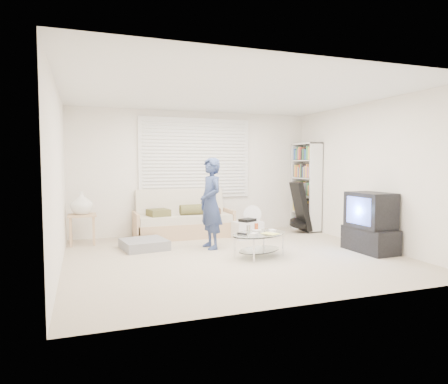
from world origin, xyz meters
name	(u,v)px	position (x,y,z in m)	size (l,w,h in m)	color
ground	(234,256)	(0.00, 0.00, 0.00)	(5.00, 5.00, 0.00)	tan
room_shell	(224,152)	(0.00, 0.48, 1.63)	(5.02, 4.52, 2.51)	white
window_blinds	(196,158)	(0.00, 2.20, 1.55)	(2.32, 0.08, 1.62)	silver
futon_sofa	(183,221)	(-0.35, 1.87, 0.31)	(1.90, 0.77, 0.93)	tan
grey_floor_pillow	(144,244)	(-1.24, 1.00, 0.08)	(0.70, 0.70, 0.16)	slate
side_table	(82,205)	(-2.22, 1.72, 0.70)	(0.48, 0.39, 0.95)	tan
bookshelf	(306,187)	(2.32, 1.75, 0.94)	(0.30, 0.79, 1.87)	white
guitar_case	(300,210)	(2.05, 1.50, 0.47)	(0.41, 0.39, 1.05)	black
floor_fan	(251,218)	(0.99, 1.60, 0.35)	(0.37, 0.24, 0.60)	white
storage_bin	(247,229)	(0.78, 1.31, 0.17)	(0.56, 0.41, 0.38)	white
tv_unit	(370,223)	(2.20, -0.46, 0.47)	(0.52, 0.90, 0.97)	black
coffee_table	(259,238)	(0.35, -0.17, 0.30)	(1.16, 0.98, 0.49)	silver
standing_person	(211,203)	(-0.16, 0.67, 0.77)	(0.56, 0.37, 1.54)	navy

